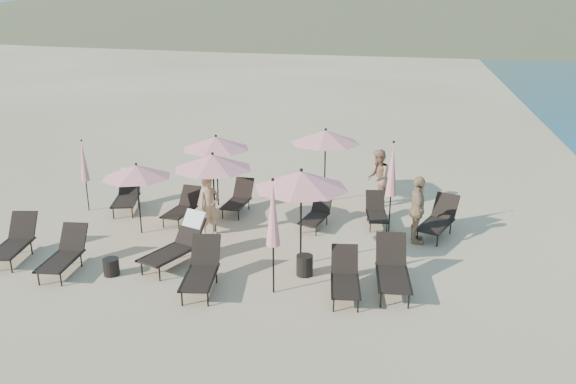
% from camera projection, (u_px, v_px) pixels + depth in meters
% --- Properties ---
extents(ground, '(800.00, 800.00, 0.00)m').
position_uv_depth(ground, '(254.00, 282.00, 12.86)').
color(ground, '#D6BA8C').
rests_on(ground, ground).
extents(lounger_0, '(1.07, 1.86, 1.01)m').
position_uv_depth(lounger_0, '(14.00, 241.00, 13.99)').
color(lounger_0, black).
rests_on(lounger_0, ground).
extents(lounger_1, '(0.90, 1.76, 0.97)m').
position_uv_depth(lounger_1, '(64.00, 253.00, 13.32)').
color(lounger_1, black).
rests_on(lounger_1, ground).
extents(lounger_2, '(1.21, 1.99, 1.17)m').
position_uv_depth(lounger_2, '(178.00, 242.00, 13.69)').
color(lounger_2, black).
rests_on(lounger_2, ground).
extents(lounger_3, '(1.00, 1.85, 1.01)m').
position_uv_depth(lounger_3, '(202.00, 269.00, 12.47)').
color(lounger_3, black).
rests_on(lounger_3, ground).
extents(lounger_4, '(0.88, 1.68, 0.92)m').
position_uv_depth(lounger_4, '(345.00, 277.00, 12.17)').
color(lounger_4, black).
rests_on(lounger_4, ground).
extents(lounger_5, '(0.95, 1.92, 1.06)m').
position_uv_depth(lounger_5, '(392.00, 269.00, 12.42)').
color(lounger_5, black).
rests_on(lounger_5, ground).
extents(lounger_6, '(1.22, 1.95, 1.14)m').
position_uv_depth(lounger_6, '(127.00, 192.00, 17.63)').
color(lounger_6, black).
rests_on(lounger_6, ground).
extents(lounger_7, '(0.69, 1.61, 0.90)m').
position_uv_depth(lounger_7, '(183.00, 207.00, 16.64)').
color(lounger_7, black).
rests_on(lounger_7, ground).
extents(lounger_8, '(0.63, 1.61, 0.92)m').
position_uv_depth(lounger_8, '(239.00, 198.00, 17.38)').
color(lounger_8, black).
rests_on(lounger_8, ground).
extents(lounger_9, '(0.78, 1.56, 0.86)m').
position_uv_depth(lounger_9, '(317.00, 213.00, 16.15)').
color(lounger_9, black).
rests_on(lounger_9, ground).
extents(lounger_10, '(0.84, 1.55, 0.85)m').
position_uv_depth(lounger_10, '(376.00, 211.00, 16.36)').
color(lounger_10, black).
rests_on(lounger_10, ground).
extents(lounger_11, '(1.21, 1.89, 1.01)m').
position_uv_depth(lounger_11, '(438.00, 219.00, 15.51)').
color(lounger_11, black).
rests_on(lounger_11, ground).
extents(umbrella_open_0, '(1.89, 1.89, 2.04)m').
position_uv_depth(umbrella_open_0, '(137.00, 171.00, 15.25)').
color(umbrella_open_0, black).
rests_on(umbrella_open_0, ground).
extents(umbrella_open_1, '(2.17, 2.17, 2.34)m').
position_uv_depth(umbrella_open_1, '(213.00, 162.00, 15.17)').
color(umbrella_open_1, black).
rests_on(umbrella_open_1, ground).
extents(umbrella_open_2, '(2.27, 2.27, 2.44)m').
position_uv_depth(umbrella_open_2, '(301.00, 180.00, 13.17)').
color(umbrella_open_2, black).
rests_on(umbrella_open_2, ground).
extents(umbrella_open_3, '(2.15, 2.15, 2.31)m').
position_uv_depth(umbrella_open_3, '(216.00, 143.00, 17.52)').
color(umbrella_open_3, black).
rests_on(umbrella_open_3, ground).
extents(umbrella_open_4, '(2.27, 2.27, 2.44)m').
position_uv_depth(umbrella_open_4, '(326.00, 137.00, 17.83)').
color(umbrella_open_4, black).
rests_on(umbrella_open_4, ground).
extents(umbrella_closed_0, '(0.31, 0.31, 2.64)m').
position_uv_depth(umbrella_closed_0, '(273.00, 214.00, 11.86)').
color(umbrella_closed_0, black).
rests_on(umbrella_closed_0, ground).
extents(umbrella_closed_1, '(0.31, 0.31, 2.67)m').
position_uv_depth(umbrella_closed_1, '(392.00, 170.00, 15.14)').
color(umbrella_closed_1, black).
rests_on(umbrella_closed_1, ground).
extents(umbrella_closed_2, '(0.27, 0.27, 2.27)m').
position_uv_depth(umbrella_closed_2, '(84.00, 162.00, 17.14)').
color(umbrella_closed_2, black).
rests_on(umbrella_closed_2, ground).
extents(side_table_0, '(0.38, 0.38, 0.41)m').
position_uv_depth(side_table_0, '(111.00, 267.00, 13.19)').
color(side_table_0, black).
rests_on(side_table_0, ground).
extents(side_table_1, '(0.40, 0.40, 0.49)m').
position_uv_depth(side_table_1, '(305.00, 265.00, 13.17)').
color(side_table_1, black).
rests_on(side_table_1, ground).
extents(beachgoer_a, '(0.71, 0.72, 1.67)m').
position_uv_depth(beachgoer_a, '(209.00, 206.00, 15.41)').
color(beachgoer_a, tan).
rests_on(beachgoer_a, ground).
extents(beachgoer_b, '(0.74, 0.93, 1.83)m').
position_uv_depth(beachgoer_b, '(378.00, 178.00, 17.79)').
color(beachgoer_b, '#AF7B5A').
rests_on(beachgoer_b, ground).
extents(beachgoer_c, '(0.56, 1.12, 1.84)m').
position_uv_depth(beachgoer_c, '(417.00, 210.00, 14.87)').
color(beachgoer_c, tan).
rests_on(beachgoer_c, ground).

